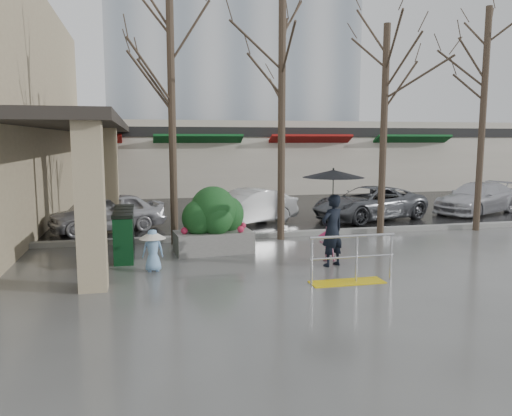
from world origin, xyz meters
name	(u,v)px	position (x,y,z in m)	size (l,w,h in m)	color
ground	(273,272)	(0.00, 0.00, 0.00)	(120.00, 120.00, 0.00)	#51514F
street_asphalt	(187,186)	(0.00, 22.00, 0.01)	(120.00, 36.00, 0.01)	black
curb	(240,236)	(0.00, 4.00, 0.07)	(120.00, 0.30, 0.15)	gray
canopy_slab	(84,122)	(-4.80, 8.00, 3.62)	(2.80, 18.00, 0.25)	#2D2823
pillar_front	(90,204)	(-3.90, -0.50, 1.75)	(0.55, 0.55, 3.50)	tan
pillar_back	(109,179)	(-3.90, 6.00, 1.75)	(0.55, 0.55, 3.50)	tan
storefront_row	(227,157)	(2.00, 17.97, 2.01)	(34.00, 6.74, 4.00)	beige
office_tower	(225,19)	(4.00, 30.00, 12.50)	(18.00, 12.00, 25.00)	#8C99A8
handrail	(350,265)	(1.36, -1.20, 0.38)	(1.90, 0.50, 1.03)	yellow
tree_west	(171,64)	(-2.00, 3.60, 5.08)	(3.20, 3.20, 6.80)	#382B21
tree_midwest	(282,62)	(1.20, 3.60, 5.23)	(3.20, 3.20, 7.00)	#382B21
tree_mideast	(385,79)	(4.50, 3.60, 4.86)	(3.20, 3.20, 6.50)	#382B21
tree_east	(486,65)	(8.00, 3.60, 5.38)	(3.20, 3.20, 7.20)	#382B21
woman	(333,204)	(1.50, 0.21, 1.49)	(1.48, 1.48, 2.36)	black
child_pink	(328,241)	(1.60, 0.72, 0.51)	(0.50, 0.50, 0.89)	pink
child_blue	(153,245)	(-2.69, 0.67, 0.61)	(0.62, 0.62, 1.00)	#80B1E4
planter	(214,221)	(-1.04, 2.33, 0.85)	(2.12, 1.24, 1.78)	slate
news_boxes	(124,233)	(-3.37, 2.39, 0.61)	(0.50, 2.20, 1.23)	#0E3D1C
car_a	(107,212)	(-4.02, 6.18, 0.63)	(1.49, 3.70, 1.26)	silver
car_b	(247,207)	(0.72, 6.36, 0.63)	(1.33, 3.82, 1.26)	silver
car_c	(369,203)	(5.46, 6.43, 0.63)	(2.09, 4.53, 1.26)	#5B5E63
car_d	(477,198)	(10.53, 6.97, 0.63)	(1.77, 4.34, 1.26)	silver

